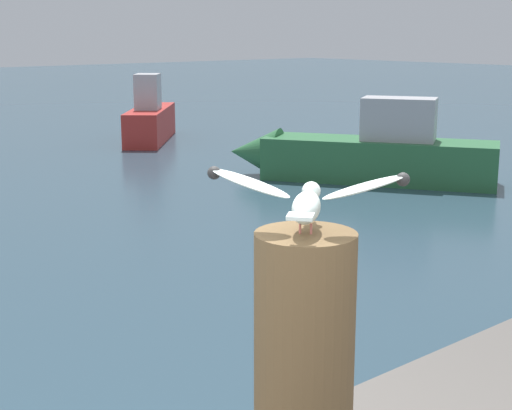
{
  "coord_description": "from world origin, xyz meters",
  "views": [
    {
      "loc": [
        -0.69,
        -2.03,
        2.9
      ],
      "look_at": [
        0.99,
        -0.05,
        2.31
      ],
      "focal_mm": 53.72,
      "sensor_mm": 36.0,
      "label": 1
    }
  ],
  "objects": [
    {
      "name": "seagull",
      "position": [
        0.99,
        -0.3,
        2.38
      ],
      "size": [
        0.48,
        0.56,
        0.21
      ],
      "color": "#C66A60",
      "rests_on": "mooring_post"
    },
    {
      "name": "mooring_post",
      "position": [
        0.99,
        -0.3,
        1.84
      ],
      "size": [
        0.34,
        0.34,
        0.84
      ],
      "primitive_type": "cylinder",
      "color": "brown",
      "rests_on": "harbor_quay"
    },
    {
      "name": "boat_green",
      "position": [
        10.55,
        8.07,
        0.54
      ],
      "size": [
        3.77,
        5.1,
        1.72
      ],
      "color": "#2D6B3D",
      "rests_on": "ground_plane"
    },
    {
      "name": "boat_red",
      "position": [
        10.67,
        15.73,
        0.56
      ],
      "size": [
        3.4,
        3.67,
        1.81
      ],
      "color": "#B72D28",
      "rests_on": "ground_plane"
    }
  ]
}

